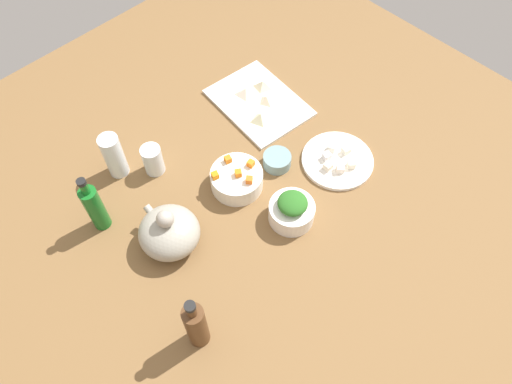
{
  "coord_description": "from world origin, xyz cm",
  "views": [
    {
      "loc": [
        -51.82,
        50.7,
        120.4
      ],
      "look_at": [
        0.0,
        0.0,
        8.0
      ],
      "focal_mm": 34.14,
      "sensor_mm": 36.0,
      "label": 1
    }
  ],
  "objects_px": {
    "teapot": "(169,232)",
    "bottle_1": "(95,207)",
    "cutting_board": "(259,103)",
    "bowl_greens": "(292,212)",
    "drinking_glass_0": "(153,160)",
    "bowl_small_side": "(277,160)",
    "drinking_glass_1": "(114,156)",
    "bowl_carrots": "(236,180)",
    "plate_tofu": "(337,160)",
    "bottle_0": "(196,325)"
  },
  "relations": [
    {
      "from": "drinking_glass_0",
      "to": "drinking_glass_1",
      "type": "height_order",
      "value": "drinking_glass_1"
    },
    {
      "from": "cutting_board",
      "to": "plate_tofu",
      "type": "distance_m",
      "value": 0.33
    },
    {
      "from": "bowl_small_side",
      "to": "drinking_glass_1",
      "type": "relative_size",
      "value": 0.56
    },
    {
      "from": "teapot",
      "to": "bottle_1",
      "type": "relative_size",
      "value": 0.85
    },
    {
      "from": "bowl_carrots",
      "to": "drinking_glass_1",
      "type": "bearing_deg",
      "value": 36.72
    },
    {
      "from": "bowl_carrots",
      "to": "bottle_1",
      "type": "xyz_separation_m",
      "value": [
        0.17,
        0.35,
        0.06
      ]
    },
    {
      "from": "plate_tofu",
      "to": "drinking_glass_0",
      "type": "distance_m",
      "value": 0.54
    },
    {
      "from": "cutting_board",
      "to": "bowl_carrots",
      "type": "relative_size",
      "value": 2.07
    },
    {
      "from": "plate_tofu",
      "to": "bottle_1",
      "type": "height_order",
      "value": "bottle_1"
    },
    {
      "from": "bowl_small_side",
      "to": "bottle_1",
      "type": "relative_size",
      "value": 0.4
    },
    {
      "from": "bowl_small_side",
      "to": "bowl_greens",
      "type": "bearing_deg",
      "value": 146.4
    },
    {
      "from": "cutting_board",
      "to": "bottle_1",
      "type": "bearing_deg",
      "value": 91.54
    },
    {
      "from": "bowl_greens",
      "to": "bowl_small_side",
      "type": "height_order",
      "value": "bowl_greens"
    },
    {
      "from": "plate_tofu",
      "to": "drinking_glass_0",
      "type": "bearing_deg",
      "value": 48.64
    },
    {
      "from": "cutting_board",
      "to": "bowl_small_side",
      "type": "distance_m",
      "value": 0.25
    },
    {
      "from": "bowl_greens",
      "to": "teapot",
      "type": "relative_size",
      "value": 0.71
    },
    {
      "from": "teapot",
      "to": "plate_tofu",
      "type": "bearing_deg",
      "value": -104.67
    },
    {
      "from": "teapot",
      "to": "drinking_glass_1",
      "type": "height_order",
      "value": "drinking_glass_1"
    },
    {
      "from": "bowl_carrots",
      "to": "bottle_1",
      "type": "bearing_deg",
      "value": 64.26
    },
    {
      "from": "bottle_0",
      "to": "drinking_glass_0",
      "type": "height_order",
      "value": "bottle_0"
    },
    {
      "from": "cutting_board",
      "to": "teapot",
      "type": "bearing_deg",
      "value": 110.52
    },
    {
      "from": "bowl_greens",
      "to": "drinking_glass_1",
      "type": "relative_size",
      "value": 0.85
    },
    {
      "from": "bowl_carrots",
      "to": "bowl_small_side",
      "type": "distance_m",
      "value": 0.14
    },
    {
      "from": "cutting_board",
      "to": "plate_tofu",
      "type": "xyz_separation_m",
      "value": [
        -0.33,
        -0.0,
        0.0
      ]
    },
    {
      "from": "bottle_0",
      "to": "drinking_glass_1",
      "type": "bearing_deg",
      "value": -15.77
    },
    {
      "from": "bowl_small_side",
      "to": "cutting_board",
      "type": "bearing_deg",
      "value": -32.15
    },
    {
      "from": "plate_tofu",
      "to": "bottle_0",
      "type": "height_order",
      "value": "bottle_0"
    },
    {
      "from": "bowl_carrots",
      "to": "bowl_small_side",
      "type": "bearing_deg",
      "value": -101.47
    },
    {
      "from": "bowl_small_side",
      "to": "bottle_1",
      "type": "distance_m",
      "value": 0.53
    },
    {
      "from": "drinking_glass_1",
      "to": "drinking_glass_0",
      "type": "bearing_deg",
      "value": -131.42
    },
    {
      "from": "bowl_carrots",
      "to": "teapot",
      "type": "relative_size",
      "value": 0.84
    },
    {
      "from": "plate_tofu",
      "to": "bowl_small_side",
      "type": "bearing_deg",
      "value": 48.81
    },
    {
      "from": "bottle_1",
      "to": "drinking_glass_0",
      "type": "distance_m",
      "value": 0.22
    },
    {
      "from": "bowl_carrots",
      "to": "drinking_glass_1",
      "type": "xyz_separation_m",
      "value": [
        0.28,
        0.21,
        0.04
      ]
    },
    {
      "from": "bowl_greens",
      "to": "bowl_small_side",
      "type": "xyz_separation_m",
      "value": [
        0.16,
        -0.1,
        -0.01
      ]
    },
    {
      "from": "bottle_1",
      "to": "plate_tofu",
      "type": "bearing_deg",
      "value": -116.81
    },
    {
      "from": "bottle_0",
      "to": "bowl_carrots",
      "type": "bearing_deg",
      "value": -54.33
    },
    {
      "from": "bowl_carrots",
      "to": "bottle_1",
      "type": "height_order",
      "value": "bottle_1"
    },
    {
      "from": "bottle_0",
      "to": "drinking_glass_0",
      "type": "bearing_deg",
      "value": -26.23
    },
    {
      "from": "cutting_board",
      "to": "bottle_1",
      "type": "xyz_separation_m",
      "value": [
        -0.02,
        0.62,
        0.08
      ]
    },
    {
      "from": "plate_tofu",
      "to": "bowl_carrots",
      "type": "xyz_separation_m",
      "value": [
        0.15,
        0.28,
        0.02
      ]
    },
    {
      "from": "bowl_small_side",
      "to": "drinking_glass_1",
      "type": "xyz_separation_m",
      "value": [
        0.31,
        0.35,
        0.05
      ]
    },
    {
      "from": "bowl_greens",
      "to": "drinking_glass_0",
      "type": "relative_size",
      "value": 1.33
    },
    {
      "from": "plate_tofu",
      "to": "drinking_glass_1",
      "type": "relative_size",
      "value": 1.45
    },
    {
      "from": "cutting_board",
      "to": "teapot",
      "type": "xyz_separation_m",
      "value": [
        -0.19,
        0.52,
        0.05
      ]
    },
    {
      "from": "teapot",
      "to": "bowl_greens",
      "type": "bearing_deg",
      "value": -121.43
    },
    {
      "from": "teapot",
      "to": "drinking_glass_0",
      "type": "height_order",
      "value": "teapot"
    },
    {
      "from": "bottle_1",
      "to": "bowl_greens",
      "type": "bearing_deg",
      "value": -132.48
    },
    {
      "from": "drinking_glass_0",
      "to": "bowl_carrots",
      "type": "bearing_deg",
      "value": -148.31
    },
    {
      "from": "cutting_board",
      "to": "plate_tofu",
      "type": "relative_size",
      "value": 1.45
    }
  ]
}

